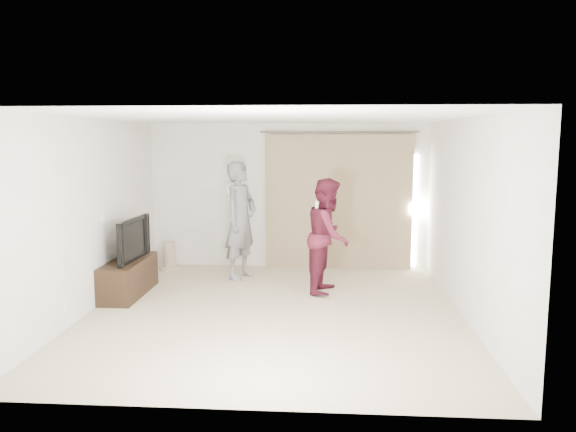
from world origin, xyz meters
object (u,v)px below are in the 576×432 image
object	(u,v)px
tv	(127,239)
person_woman	(328,236)
tv_console	(129,277)
person_man	(241,220)

from	to	relation	value
tv	person_woman	size ratio (longest dim) A/B	0.63
tv_console	tv	xyz separation A→B (m)	(0.00, 0.00, 0.58)
tv_console	tv	bearing A→B (deg)	0.00
tv	person_man	xyz separation A→B (m)	(1.53, 1.15, 0.13)
person_man	tv_console	bearing A→B (deg)	-143.10
tv_console	person_man	size ratio (longest dim) A/B	0.71
tv_console	person_woman	distance (m)	3.07
person_man	person_woman	xyz separation A→B (m)	(1.46, -0.76, -0.11)
tv_console	tv	world-z (taller)	tv
tv	person_woman	world-z (taller)	person_woman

